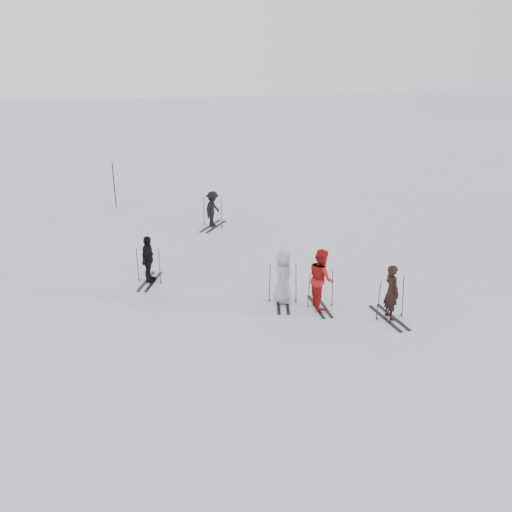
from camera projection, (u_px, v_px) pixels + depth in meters
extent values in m
plane|color=silver|center=(262.00, 297.00, 17.76)|extent=(120.00, 120.00, 0.00)
imported|color=black|center=(391.00, 293.00, 16.17)|extent=(0.48, 0.64, 1.62)
imported|color=#B51415|center=(321.00, 279.00, 16.82)|extent=(0.70, 0.89, 1.81)
imported|color=#A1A4AA|center=(283.00, 277.00, 17.16)|extent=(0.66, 0.89, 1.65)
imported|color=black|center=(148.00, 260.00, 18.58)|extent=(0.66, 0.99, 1.57)
imported|color=black|center=(213.00, 210.00, 23.99)|extent=(1.00, 1.12, 1.51)
cylinder|color=black|center=(114.00, 185.00, 26.65)|extent=(0.05, 0.05, 2.10)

